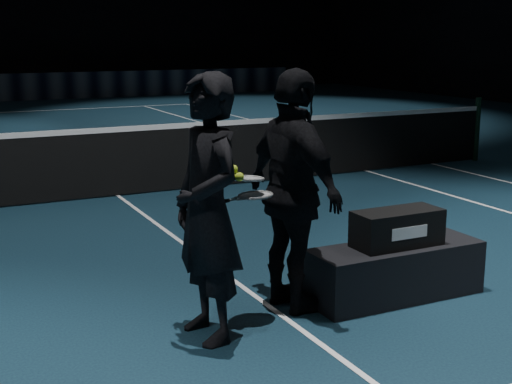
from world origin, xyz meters
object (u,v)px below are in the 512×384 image
(racket_bag, at_px, (397,228))
(racket_lower, at_px, (256,195))
(player_b, at_px, (294,192))
(tennis_balls, at_px, (235,175))
(player_bench, at_px, (395,271))
(racket_upper, at_px, (247,178))
(player_a, at_px, (208,209))

(racket_bag, bearing_deg, racket_lower, 177.06)
(player_b, distance_m, tennis_balls, 0.63)
(player_bench, relative_size, tennis_balls, 12.56)
(player_bench, distance_m, tennis_balls, 1.75)
(player_b, xyz_separation_m, racket_lower, (-0.39, -0.10, 0.03))
(racket_lower, bearing_deg, player_b, -0.00)
(tennis_balls, bearing_deg, racket_upper, 28.57)
(racket_bag, xyz_separation_m, racket_lower, (-1.27, 0.06, 0.39))
(player_bench, bearing_deg, racket_bag, 0.00)
(player_bench, relative_size, player_b, 0.78)
(player_bench, xyz_separation_m, tennis_balls, (-1.46, 0.02, 0.95))
(player_a, height_order, racket_upper, player_a)
(racket_upper, bearing_deg, racket_lower, -42.66)
(player_a, height_order, racket_lower, player_a)
(player_a, xyz_separation_m, racket_lower, (0.43, 0.12, 0.03))
(racket_bag, xyz_separation_m, racket_upper, (-1.33, 0.09, 0.52))
(player_bench, xyz_separation_m, player_a, (-1.71, -0.05, 0.73))
(racket_upper, relative_size, tennis_balls, 5.67)
(player_b, relative_size, racket_lower, 2.82)
(racket_bag, height_order, player_b, player_b)
(tennis_balls, bearing_deg, player_b, 14.51)
(racket_bag, distance_m, racket_lower, 1.33)
(tennis_balls, bearing_deg, racket_bag, -0.71)
(racket_lower, bearing_deg, racket_upper, 141.34)
(player_a, distance_m, racket_lower, 0.45)
(player_b, height_order, tennis_balls, player_b)
(player_b, relative_size, racket_upper, 2.82)
(racket_bag, bearing_deg, player_bench, 0.00)
(player_a, bearing_deg, racket_lower, 99.28)
(racket_lower, relative_size, racket_upper, 1.00)
(racket_bag, distance_m, racket_upper, 1.43)
(racket_bag, relative_size, tennis_balls, 6.28)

